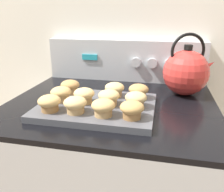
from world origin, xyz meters
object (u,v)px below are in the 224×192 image
(muffin_r0_c0, at_px, (49,103))
(muffin_r0_c3, at_px, (132,109))
(muffin_r1_c0, at_px, (61,94))
(muffin_r0_c1, at_px, (75,104))
(muffin_r1_c1, at_px, (84,95))
(muffin_pan, at_px, (97,107))
(muffin_r2_c3, at_px, (139,91))
(muffin_r1_c2, at_px, (109,97))
(muffin_r2_c2, at_px, (115,89))
(tea_kettle, at_px, (186,72))
(muffin_r0_c2, at_px, (103,107))
(muffin_r1_c3, at_px, (136,99))
(muffin_r2_c0, at_px, (70,86))

(muffin_r0_c0, xyz_separation_m, muffin_r0_c3, (0.27, 0.00, 0.00))
(muffin_r0_c3, relative_size, muffin_r1_c0, 1.00)
(muffin_r0_c1, xyz_separation_m, muffin_r1_c1, (-0.00, 0.09, 0.00))
(muffin_pan, bearing_deg, muffin_r2_c3, 33.67)
(muffin_r1_c2, bearing_deg, muffin_r2_c2, 89.44)
(muffin_r0_c1, xyz_separation_m, muffin_r1_c0, (-0.09, 0.09, 0.00))
(muffin_r1_c2, xyz_separation_m, muffin_r2_c3, (0.09, 0.09, 0.00))
(muffin_r1_c0, height_order, tea_kettle, tea_kettle)
(muffin_r2_c3, distance_m, tea_kettle, 0.24)
(muffin_r0_c1, height_order, muffin_r1_c2, same)
(muffin_r0_c0, xyz_separation_m, muffin_r0_c2, (0.18, -0.00, 0.00))
(muffin_pan, height_order, muffin_r1_c2, muffin_r1_c2)
(muffin_r1_c2, height_order, muffin_r2_c3, same)
(muffin_r0_c0, bearing_deg, muffin_r2_c3, 34.28)
(muffin_r0_c0, xyz_separation_m, tea_kettle, (0.45, 0.33, 0.05))
(muffin_pan, bearing_deg, muffin_r1_c3, -0.58)
(muffin_r0_c0, distance_m, muffin_r1_c0, 0.09)
(muffin_r0_c0, bearing_deg, muffin_r1_c1, 47.81)
(muffin_r0_c0, relative_size, muffin_r2_c2, 1.00)
(muffin_r1_c2, relative_size, muffin_r2_c3, 1.00)
(muffin_r1_c1, relative_size, tea_kettle, 0.29)
(muffin_r0_c0, distance_m, muffin_r1_c3, 0.29)
(muffin_r2_c0, xyz_separation_m, tea_kettle, (0.45, 0.15, 0.05))
(muffin_r0_c0, relative_size, muffin_r0_c2, 1.00)
(muffin_r0_c3, height_order, muffin_r1_c1, same)
(muffin_r1_c1, bearing_deg, muffin_r2_c3, 25.79)
(muffin_r2_c0, xyz_separation_m, muffin_r2_c2, (0.18, 0.00, 0.00))
(muffin_r0_c1, height_order, muffin_r2_c2, same)
(muffin_r1_c2, distance_m, muffin_r1_c3, 0.09)
(muffin_r0_c1, xyz_separation_m, muffin_r0_c2, (0.09, -0.00, 0.00))
(muffin_pan, height_order, tea_kettle, tea_kettle)
(muffin_r1_c0, bearing_deg, muffin_r0_c0, -89.65)
(muffin_r1_c1, relative_size, muffin_r2_c0, 1.00)
(muffin_r1_c1, distance_m, muffin_r1_c3, 0.18)
(muffin_pan, height_order, muffin_r0_c2, muffin_r0_c2)
(muffin_r0_c2, xyz_separation_m, tea_kettle, (0.27, 0.33, 0.05))
(muffin_r0_c3, distance_m, tea_kettle, 0.38)
(muffin_r0_c0, relative_size, muffin_r1_c2, 1.00)
(muffin_r1_c0, xyz_separation_m, muffin_r2_c0, (-0.00, 0.09, 0.00))
(muffin_r0_c0, distance_m, muffin_r0_c2, 0.18)
(muffin_r0_c2, xyz_separation_m, muffin_r1_c1, (-0.09, 0.10, 0.00))
(muffin_r1_c3, bearing_deg, tea_kettle, 53.86)
(muffin_r2_c0, relative_size, tea_kettle, 0.29)
(muffin_r2_c3, xyz_separation_m, tea_kettle, (0.18, 0.15, 0.05))
(muffin_r1_c3, xyz_separation_m, muffin_r2_c3, (-0.00, 0.09, 0.00))
(muffin_r1_c1, height_order, muffin_r2_c2, same)
(muffin_r2_c2, bearing_deg, tea_kettle, 28.64)
(muffin_r2_c0, bearing_deg, muffin_r0_c0, -89.59)
(muffin_pan, bearing_deg, muffin_r0_c1, -117.28)
(muffin_r0_c3, distance_m, muffin_r1_c1, 0.21)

